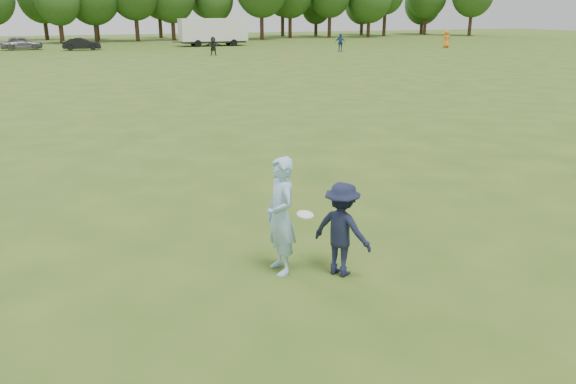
% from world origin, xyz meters
% --- Properties ---
extents(ground, '(200.00, 200.00, 0.00)m').
position_xyz_m(ground, '(0.00, 0.00, 0.00)').
color(ground, '#325217').
rests_on(ground, ground).
extents(thrower, '(0.49, 0.73, 1.95)m').
position_xyz_m(thrower, '(0.44, 0.12, 0.98)').
color(thrower, '#94C1E5').
rests_on(thrower, ground).
extents(defender, '(1.05, 1.16, 1.57)m').
position_xyz_m(defender, '(1.32, -0.34, 0.78)').
color(defender, '#171B33').
rests_on(defender, ground).
extents(player_far_b, '(1.08, 1.09, 1.85)m').
position_xyz_m(player_far_b, '(25.05, 46.18, 0.92)').
color(player_far_b, navy).
rests_on(player_far_b, ground).
extents(player_far_c, '(1.05, 0.78, 1.94)m').
position_xyz_m(player_far_c, '(39.34, 47.34, 0.97)').
color(player_far_c, orange).
rests_on(player_far_c, ground).
extents(player_far_d, '(1.69, 0.89, 1.74)m').
position_xyz_m(player_far_d, '(11.47, 46.23, 0.87)').
color(player_far_d, black).
rests_on(player_far_d, ground).
extents(car_e, '(4.29, 1.86, 1.44)m').
position_xyz_m(car_e, '(-5.93, 61.45, 0.72)').
color(car_e, slate).
rests_on(car_e, ground).
extents(car_f, '(4.06, 1.70, 1.30)m').
position_xyz_m(car_f, '(0.11, 58.58, 0.65)').
color(car_f, black).
rests_on(car_f, ground).
extents(field_cone, '(0.28, 0.28, 0.30)m').
position_xyz_m(field_cone, '(18.00, 43.36, 0.15)').
color(field_cone, '#E1520B').
rests_on(field_cone, ground).
extents(disc_in_play, '(0.31, 0.30, 0.08)m').
position_xyz_m(disc_in_play, '(0.75, -0.15, 1.05)').
color(disc_in_play, white).
rests_on(disc_in_play, ground).
extents(cargo_trailer, '(9.00, 2.75, 3.20)m').
position_xyz_m(cargo_trailer, '(15.27, 60.60, 1.78)').
color(cargo_trailer, white).
rests_on(cargo_trailer, ground).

